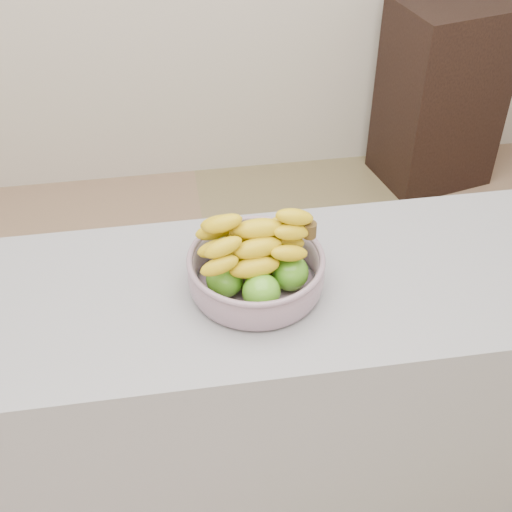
% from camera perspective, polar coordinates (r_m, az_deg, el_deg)
% --- Properties ---
extents(ground, '(4.00, 4.00, 0.00)m').
position_cam_1_polar(ground, '(2.43, -0.47, -19.69)').
color(ground, '#96755C').
rests_on(ground, ground).
extents(counter, '(2.00, 0.60, 0.90)m').
position_cam_1_polar(counter, '(2.10, -0.87, -11.60)').
color(counter, gray).
rests_on(counter, ground).
extents(cabinet, '(0.59, 0.51, 0.92)m').
position_cam_1_polar(cabinet, '(3.68, 14.55, 12.39)').
color(cabinet, black).
rests_on(cabinet, ground).
extents(fruit_bowl, '(0.34, 0.34, 0.21)m').
position_cam_1_polar(fruit_bowl, '(1.73, -0.01, -0.89)').
color(fruit_bowl, '#A8B1C9').
rests_on(fruit_bowl, counter).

